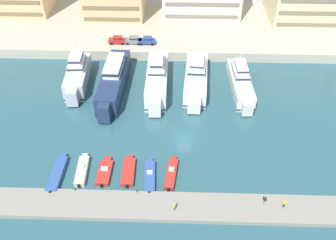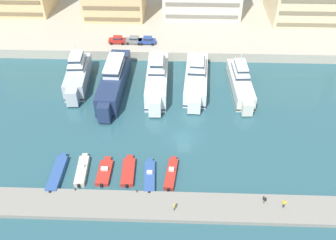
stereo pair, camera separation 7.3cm
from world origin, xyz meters
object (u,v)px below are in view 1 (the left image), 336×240
motorboat_red_center_right (171,173)px  motorboat_cream_left (82,170)px  yacht_white_center_left (196,77)px  pedestrian_near_edge (265,199)px  car_blue_mid_left (147,40)px  motorboat_blue_center (150,176)px  car_red_far_left (117,40)px  yacht_white_mid_left (157,79)px  car_grey_left (134,40)px  yacht_silver_far_left (78,75)px  motorboat_red_mid_left (105,172)px  pedestrian_mid_deck (285,203)px  yacht_navy_left (114,81)px  yacht_ivory_center (240,82)px  motorboat_red_center_left (128,171)px  motorboat_blue_far_left (57,174)px  pedestrian_far_side (174,206)px

motorboat_red_center_right → motorboat_cream_left: bearing=179.5°
yacht_white_center_left → pedestrian_near_edge: 33.34m
pedestrian_near_edge → car_blue_mid_left: bearing=114.5°
motorboat_blue_center → car_red_far_left: bearing=104.7°
yacht_white_mid_left → motorboat_cream_left: bearing=-114.3°
motorboat_blue_center → car_red_far_left: 42.66m
car_grey_left → motorboat_red_center_right: bearing=-75.8°
yacht_white_mid_left → car_grey_left: 17.18m
car_blue_mid_left → yacht_silver_far_left: bearing=-133.8°
motorboat_red_mid_left → car_grey_left: (0.75, 40.49, 2.90)m
motorboat_red_mid_left → car_blue_mid_left: size_ratio=1.58×
motorboat_red_mid_left → pedestrian_mid_deck: pedestrian_mid_deck is taller
pedestrian_near_edge → motorboat_red_center_right: bearing=157.7°
yacht_navy_left → motorboat_red_mid_left: bearing=-85.8°
motorboat_red_center_right → car_red_far_left: car_red_far_left is taller
yacht_white_mid_left → yacht_ivory_center: 17.71m
yacht_silver_far_left → motorboat_red_mid_left: size_ratio=2.58×
yacht_ivory_center → motorboat_red_center_left: bearing=-130.7°
motorboat_red_mid_left → car_grey_left: bearing=88.9°
motorboat_blue_far_left → motorboat_red_mid_left: 7.74m
yacht_navy_left → pedestrian_far_side: yacht_navy_left is taller
yacht_white_center_left → car_blue_mid_left: yacht_white_center_left is taller
yacht_ivory_center → motorboat_red_mid_left: (-25.03, -24.83, -1.70)m
motorboat_blue_far_left → pedestrian_far_side: pedestrian_far_side is taller
pedestrian_far_side → motorboat_red_mid_left: bearing=147.2°
pedestrian_near_edge → pedestrian_mid_deck: bearing=-12.3°
motorboat_red_center_right → car_grey_left: car_grey_left is taller
motorboat_red_mid_left → motorboat_blue_far_left: bearing=-174.6°
yacht_navy_left → yacht_white_center_left: 17.61m
yacht_white_mid_left → yacht_silver_far_left: bearing=176.1°
motorboat_red_center_left → yacht_silver_far_left: bearing=118.4°
car_red_far_left → yacht_ivory_center: bearing=-28.9°
motorboat_red_mid_left → car_grey_left: 40.60m
car_red_far_left → yacht_navy_left: bearing=-84.9°
motorboat_red_mid_left → motorboat_red_center_right: motorboat_red_center_right is taller
yacht_white_center_left → motorboat_red_mid_left: (-15.69, -26.10, -1.80)m
yacht_white_mid_left → car_grey_left: yacht_white_mid_left is taller
pedestrian_far_side → car_grey_left: bearing=102.8°
motorboat_red_center_left → car_grey_left: bearing=94.5°
yacht_ivory_center → car_blue_mid_left: yacht_ivory_center is taller
motorboat_red_center_right → pedestrian_near_edge: bearing=-22.3°
yacht_navy_left → motorboat_blue_center: 26.32m
motorboat_blue_center → motorboat_red_center_left: bearing=164.7°
car_red_far_left → motorboat_red_center_left: bearing=-79.9°
motorboat_red_mid_left → pedestrian_far_side: (11.67, -7.52, 1.30)m
car_red_far_left → motorboat_red_mid_left: bearing=-85.4°
motorboat_red_center_left → pedestrian_near_edge: 22.17m
motorboat_cream_left → car_red_far_left: 40.45m
car_blue_mid_left → yacht_navy_left: bearing=-109.4°
car_blue_mid_left → pedestrian_near_edge: 50.86m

